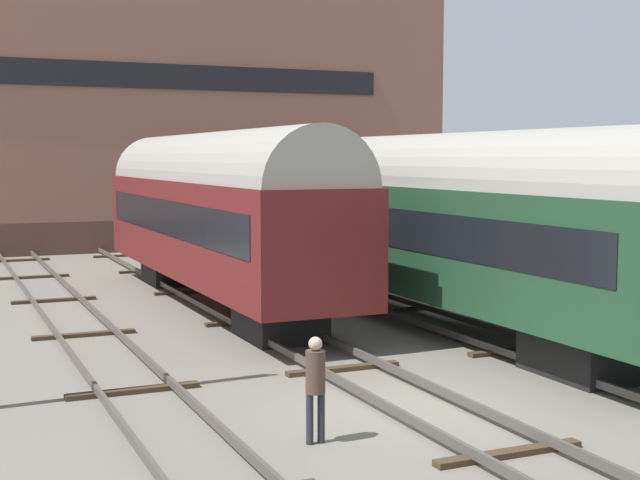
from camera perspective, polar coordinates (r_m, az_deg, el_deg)
ground_plane at (r=16.79m, az=5.93°, el=-10.56°), size 200.00×200.00×0.00m
track_left at (r=15.12m, az=-9.48°, el=-11.85°), size 2.60×60.00×0.26m
track_middle at (r=16.75m, az=5.93°, el=-10.09°), size 2.60×60.00×0.26m
track_right at (r=19.33m, az=17.79°, el=-8.23°), size 2.60×60.00×0.26m
train_car_green at (r=24.17m, az=7.62°, el=1.46°), size 2.98×18.36×5.22m
train_car_maroon at (r=27.48m, az=-6.70°, el=2.04°), size 3.14×16.68×5.35m
bench at (r=23.50m, az=17.27°, el=-2.21°), size 1.40×0.40×0.91m
person_worker at (r=14.39m, az=-0.29°, el=-8.91°), size 0.32×0.32×1.74m
warehouse_building at (r=50.67m, az=-10.37°, el=8.77°), size 29.05×12.66×15.39m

